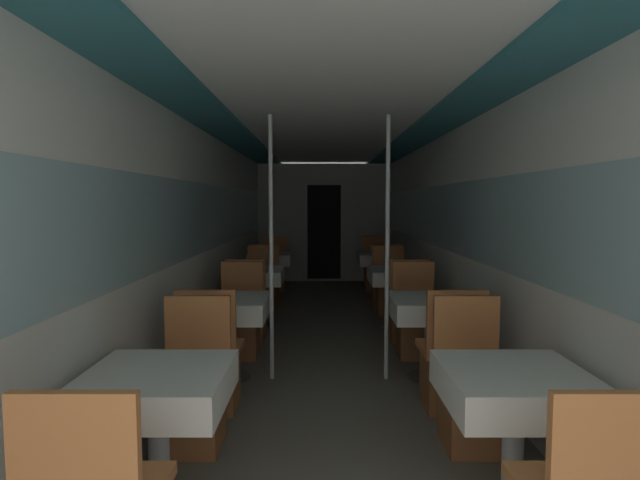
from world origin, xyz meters
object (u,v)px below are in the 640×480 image
Objects in this scene: chair_left_far_0 at (190,400)px; support_pole_left_1 at (269,249)px; dining_table_right_1 at (428,311)px; dining_table_right_3 at (377,260)px; dining_table_right_0 at (512,393)px; chair_right_near_2 at (404,314)px; chair_right_far_2 at (387,293)px; chair_left_near_3 at (264,286)px; chair_right_near_1 at (447,370)px; chair_right_far_0 at (470,400)px; dining_table_right_2 at (395,278)px; chair_right_far_1 at (413,326)px; dining_table_left_1 at (225,311)px; chair_left_near_1 at (209,371)px; chair_left_far_2 at (259,293)px; chair_right_near_3 at (382,286)px; chair_left_far_3 at (272,273)px; support_pole_right_1 at (385,249)px; dining_table_left_3 at (268,261)px; dining_table_left_2 at (253,278)px; chair_left_near_2 at (246,314)px; dining_table_left_0 at (155,393)px; chair_right_far_3 at (373,273)px.

chair_left_far_0 is 0.41× the size of support_pole_left_1.
dining_table_right_1 is 3.69m from dining_table_right_3.
dining_table_right_0 is 0.77× the size of chair_right_near_2.
chair_left_near_3 is at bearing -17.51° from chair_right_far_2.
dining_table_right_1 is at bearing 90.00° from chair_right_near_1.
chair_right_far_0 is 1.30× the size of dining_table_right_2.
chair_left_far_0 is at bearing 46.58° from chair_right_far_1.
dining_table_left_1 is at bearing 180.00° from dining_table_right_1.
chair_left_near_1 is at bearing -90.00° from chair_left_far_0.
chair_left_far_2 is 1.00× the size of chair_right_far_1.
chair_right_near_3 reaches higher than dining_table_right_0.
chair_left_far_3 is 0.41× the size of support_pole_right_1.
chair_right_far_1 reaches higher than dining_table_left_3.
support_pole_right_1 is 1.51m from chair_right_near_2.
dining_table_right_3 is (0.00, 4.33, 0.30)m from chair_right_near_1.
chair_right_far_0 is at bearing -90.00° from chair_right_near_2.
support_pole_right_1 reaches higher than chair_right_far_0.
chair_left_far_3 is at bearing 159.67° from dining_table_right_3.
chair_left_near_1 is 1.89m from dining_table_right_1.
support_pole_right_1 is at bearing 0.00° from dining_table_left_1.
chair_right_near_1 and chair_right_near_3 have the same top height.
dining_table_left_2 is at bearing -90.00° from chair_left_near_3.
chair_left_near_1 is 1.30× the size of dining_table_left_3.
dining_table_left_1 is at bearing 90.00° from chair_left_far_2.
chair_left_near_2 is (-0.38, 1.20, -0.83)m from support_pole_left_1.
dining_table_right_0 is at bearing 159.67° from chair_left_far_0.
dining_table_left_1 is 0.77× the size of chair_left_far_2.
chair_left_far_0 is 0.41× the size of support_pole_right_1.
chair_right_far_1 is (0.00, 0.65, -0.30)m from dining_table_right_1.
chair_left_far_0 is at bearing -90.00° from chair_left_near_3.
dining_table_left_0 is 1.00× the size of dining_table_left_3.
chair_right_far_2 reaches higher than dining_table_left_0.
chair_left_far_2 is (0.00, 4.33, -0.30)m from dining_table_left_0.
chair_left_far_3 is at bearing 111.93° from dining_table_right_1.
chair_right_near_2 is at bearing 34.45° from dining_table_left_1.
chair_right_far_1 is at bearing 90.00° from dining_table_right_0.
chair_left_far_0 is 1.30× the size of dining_table_left_2.
dining_table_left_0 is at bearing -90.00° from dining_table_left_2.
chair_right_far_3 is (0.38, 4.33, -0.83)m from support_pole_right_1.
chair_left_near_1 is 1.00× the size of chair_right_far_3.
chair_right_near_2 is at bearing 72.42° from support_pole_right_1.
support_pole_left_1 is at bearing -84.13° from dining_table_left_3.
dining_table_left_1 is 1.00× the size of dining_table_left_2.
dining_table_left_2 is at bearing 90.00° from chair_left_far_2.
dining_table_right_2 is (0.38, 1.84, -0.53)m from support_pole_right_1.
dining_table_right_2 is at bearing 0.00° from dining_table_left_2.
dining_table_left_1 and dining_table_left_3 have the same top height.
dining_table_right_3 is at bearing 90.00° from dining_table_right_1.
chair_right_near_2 reaches higher than dining_table_left_3.
dining_table_left_1 is 1.89m from chair_right_far_1.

